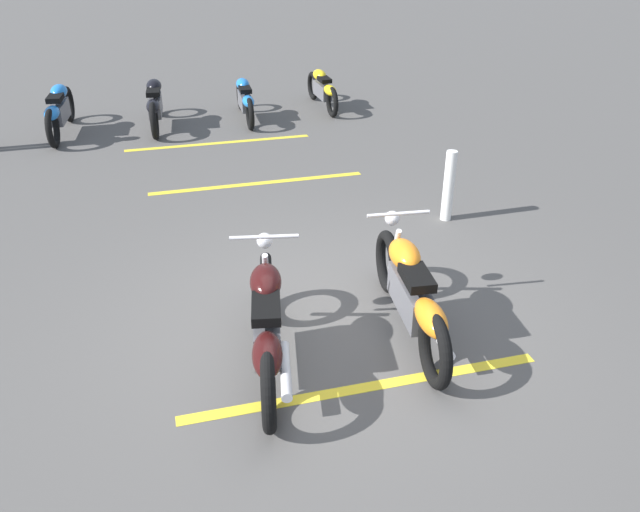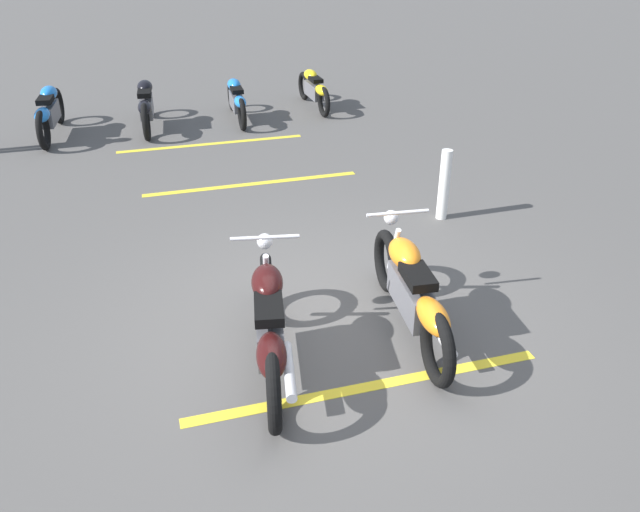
# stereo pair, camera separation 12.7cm
# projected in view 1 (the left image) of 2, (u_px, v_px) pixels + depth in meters

# --- Properties ---
(ground_plane) EXTENTS (60.00, 60.00, 0.00)m
(ground_plane) POSITION_uv_depth(u_px,v_px,m) (328.00, 325.00, 6.31)
(ground_plane) COLOR #514F4C
(motorcycle_bright_foreground) EXTENTS (2.22, 0.64, 1.04)m
(motorcycle_bright_foreground) POSITION_uv_depth(u_px,v_px,m) (411.00, 293.00, 5.96)
(motorcycle_bright_foreground) COLOR black
(motorcycle_bright_foreground) RESTS_ON ground
(motorcycle_dark_foreground) EXTENTS (2.19, 0.75, 1.04)m
(motorcycle_dark_foreground) POSITION_uv_depth(u_px,v_px,m) (267.00, 324.00, 5.52)
(motorcycle_dark_foreground) COLOR black
(motorcycle_dark_foreground) RESTS_ON ground
(motorcycle_row_far_left) EXTENTS (1.94, 0.26, 0.73)m
(motorcycle_row_far_left) POSITION_uv_depth(u_px,v_px,m) (323.00, 89.00, 12.91)
(motorcycle_row_far_left) COLOR black
(motorcycle_row_far_left) RESTS_ON ground
(motorcycle_row_left) EXTENTS (1.97, 0.33, 0.74)m
(motorcycle_row_left) POSITION_uv_depth(u_px,v_px,m) (245.00, 99.00, 12.19)
(motorcycle_row_left) COLOR black
(motorcycle_row_left) RESTS_ON ground
(motorcycle_row_center) EXTENTS (2.18, 0.44, 0.82)m
(motorcycle_row_center) POSITION_uv_depth(u_px,v_px,m) (155.00, 104.00, 11.76)
(motorcycle_row_center) COLOR black
(motorcycle_row_center) RESTS_ON ground
(motorcycle_row_right) EXTENTS (2.21, 0.47, 0.83)m
(motorcycle_row_right) POSITION_uv_depth(u_px,v_px,m) (59.00, 110.00, 11.36)
(motorcycle_row_right) COLOR black
(motorcycle_row_right) RESTS_ON ground
(bollard_post) EXTENTS (0.14, 0.14, 0.94)m
(bollard_post) POSITION_uv_depth(u_px,v_px,m) (449.00, 186.00, 8.23)
(bollard_post) COLOR white
(bollard_post) RESTS_ON ground
(parking_stripe_near) EXTENTS (0.31, 3.20, 0.01)m
(parking_stripe_near) POSITION_uv_depth(u_px,v_px,m) (365.00, 387.00, 5.49)
(parking_stripe_near) COLOR yellow
(parking_stripe_near) RESTS_ON ground
(parking_stripe_mid) EXTENTS (0.31, 3.20, 0.01)m
(parking_stripe_mid) POSITION_uv_depth(u_px,v_px,m) (258.00, 183.00, 9.54)
(parking_stripe_mid) COLOR yellow
(parking_stripe_mid) RESTS_ON ground
(parking_stripe_far) EXTENTS (0.31, 3.20, 0.01)m
(parking_stripe_far) POSITION_uv_depth(u_px,v_px,m) (219.00, 143.00, 11.17)
(parking_stripe_far) COLOR yellow
(parking_stripe_far) RESTS_ON ground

